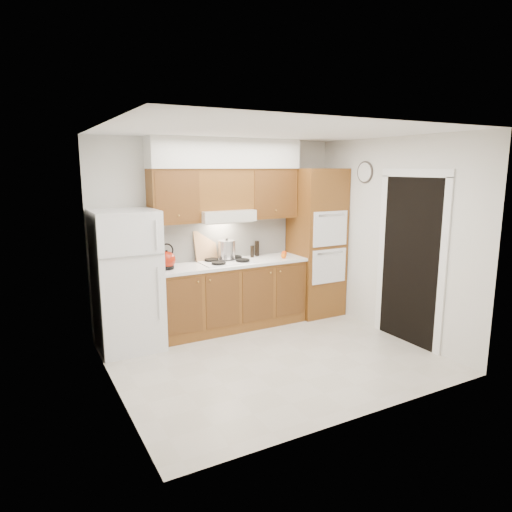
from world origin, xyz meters
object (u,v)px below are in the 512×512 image
Objects in this scene: oven_cabinet at (316,243)px; kettle at (167,260)px; fridge at (127,280)px; stock_pot at (227,250)px.

kettle is at bearing -179.66° from oven_cabinet.
fridge is 1.45m from stock_pot.
fridge is at bearing -173.41° from stock_pot.
oven_cabinet reaches higher than fridge.
oven_cabinet is at bearing 0.70° from fridge.
fridge is 7.73× the size of kettle.
oven_cabinet is 1.43m from stock_pot.
stock_pot is at bearing 6.59° from fridge.
oven_cabinet is 2.33m from kettle.
kettle is 0.90× the size of stock_pot.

